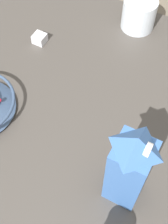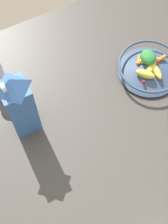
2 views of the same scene
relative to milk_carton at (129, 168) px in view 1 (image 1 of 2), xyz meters
name	(u,v)px [view 1 (image 1 of 2)]	position (x,y,z in m)	size (l,w,h in m)	color
ground_plane	(46,112)	(0.14, 0.34, -0.19)	(6.00, 6.00, 0.00)	#665B4C
countertop	(46,109)	(0.14, 0.34, -0.17)	(1.19, 1.19, 0.04)	#47423D
milk_carton	(129,168)	(0.00, 0.00, 0.00)	(0.09, 0.09, 0.30)	#3D6BB2
yogurt_tub	(139,12)	(0.62, 0.22, -0.09)	(0.13, 0.17, 0.24)	silver
spice_jar	(40,39)	(0.37, 0.51, -0.14)	(0.05, 0.05, 0.03)	silver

